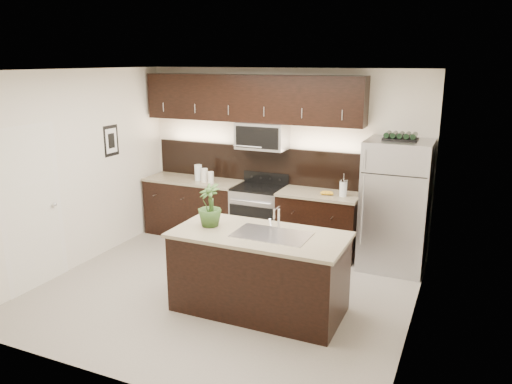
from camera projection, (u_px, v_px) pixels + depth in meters
ground at (224, 291)px, 6.28m from camera, size 4.50×4.50×0.00m
room_walls at (212, 158)px, 5.85m from camera, size 4.52×4.02×2.71m
counter_run at (247, 214)px, 7.83m from camera, size 3.51×0.65×0.94m
upper_fixtures at (252, 106)px, 7.52m from camera, size 3.49×0.40×1.66m
island at (259, 272)px, 5.68m from camera, size 1.96×0.96×0.94m
sink_faucet at (272, 233)px, 5.51m from camera, size 0.84×0.50×0.28m
refrigerator at (395, 205)px, 6.78m from camera, size 0.86×0.78×1.79m
wine_rack at (401, 137)px, 6.54m from camera, size 0.44×0.27×0.10m
plant at (209, 205)px, 5.75m from camera, size 0.37×0.37×0.50m
canisters at (203, 174)px, 7.89m from camera, size 0.37×0.18×0.26m
french_press at (343, 188)px, 7.04m from camera, size 0.11×0.11×0.32m
bananas at (323, 193)px, 7.14m from camera, size 0.23×0.20×0.06m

